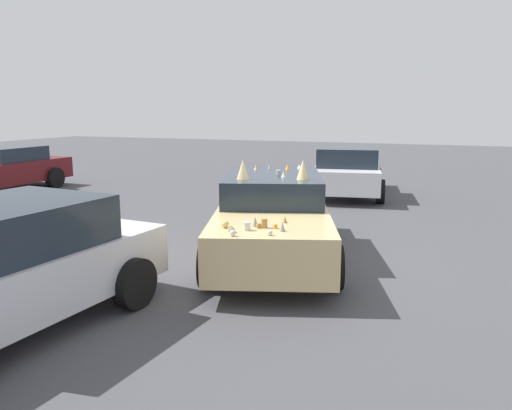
# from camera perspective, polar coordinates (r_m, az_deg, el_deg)

# --- Properties ---
(ground_plane) EXTENTS (60.00, 60.00, 0.00)m
(ground_plane) POSITION_cam_1_polar(r_m,az_deg,el_deg) (8.58, 1.88, -6.05)
(ground_plane) COLOR #47474C
(art_car_decorated) EXTENTS (4.95, 3.12, 1.71)m
(art_car_decorated) POSITION_cam_1_polar(r_m,az_deg,el_deg) (8.48, 1.92, -1.22)
(art_car_decorated) COLOR #D8BC7F
(art_car_decorated) RESTS_ON ground
(parked_sedan_near_right) EXTENTS (4.06, 2.28, 1.48)m
(parked_sedan_near_right) POSITION_cam_1_polar(r_m,az_deg,el_deg) (6.34, -27.00, -6.40)
(parked_sedan_near_right) COLOR silver
(parked_sedan_near_right) RESTS_ON ground
(parked_sedan_behind_left) EXTENTS (4.42, 2.56, 1.43)m
(parked_sedan_behind_left) POSITION_cam_1_polar(r_m,az_deg,el_deg) (14.91, 10.38, 3.87)
(parked_sedan_behind_left) COLOR white
(parked_sedan_behind_left) RESTS_ON ground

